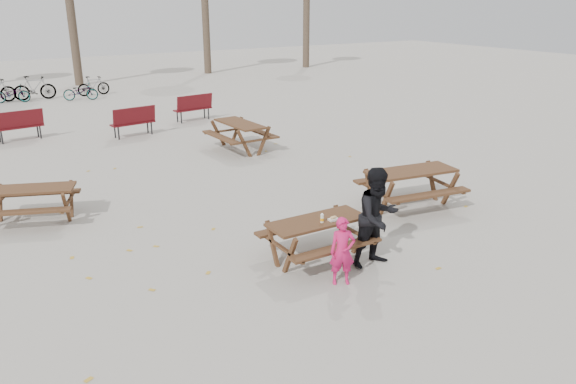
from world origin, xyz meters
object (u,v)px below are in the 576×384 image
adult (378,217)px  picnic_table_east (410,189)px  child (342,251)px  food_tray (333,219)px  soda_bottle (322,219)px  picnic_table_north (33,205)px  picnic_table_far (240,137)px  main_picnic_table (317,230)px

adult → picnic_table_east: bearing=34.8°
child → adult: size_ratio=0.65×
food_tray → soda_bottle: bearing=173.2°
food_tray → adult: (0.57, -0.52, 0.10)m
soda_bottle → adult: 0.96m
food_tray → picnic_table_north: food_tray is taller
child → picnic_table_far: (2.45, 8.59, -0.15)m
picnic_table_east → picnic_table_north: size_ratio=1.17×
soda_bottle → food_tray: bearing=-6.8°
soda_bottle → child: size_ratio=0.15×
picnic_table_far → picnic_table_north: bearing=112.4°
main_picnic_table → picnic_table_far: bearing=73.2°
main_picnic_table → picnic_table_east: picnic_table_east is taller
child → picnic_table_east: size_ratio=0.57×
main_picnic_table → food_tray: bearing=-37.4°
food_tray → child: bearing=-115.6°
adult → picnic_table_east: size_ratio=0.88×
picnic_table_far → adult: bearing=167.0°
soda_bottle → adult: size_ratio=0.09×
main_picnic_table → picnic_table_far: picnic_table_far is taller
main_picnic_table → picnic_table_east: (3.31, 1.15, -0.15)m
soda_bottle → picnic_table_far: (2.30, 7.78, -0.41)m
food_tray → picnic_table_east: size_ratio=0.09×
picnic_table_north → picnic_table_far: size_ratio=0.87×
picnic_table_north → main_picnic_table: bearing=-27.5°
child → picnic_table_north: 6.85m
main_picnic_table → child: 0.97m
adult → picnic_table_north: adult is taller
adult → picnic_table_east: adult is taller
soda_bottle → picnic_table_east: 3.58m
main_picnic_table → picnic_table_north: bearing=131.4°
main_picnic_table → food_tray: 0.35m
main_picnic_table → soda_bottle: (0.00, -0.15, 0.26)m
soda_bottle → picnic_table_east: size_ratio=0.08×
soda_bottle → picnic_table_north: (-4.10, 4.79, -0.47)m
food_tray → child: size_ratio=0.16×
picnic_table_far → picnic_table_east: bearing=-173.8°
food_tray → soda_bottle: (-0.23, 0.03, 0.05)m
picnic_table_east → picnic_table_far: 6.56m
main_picnic_table → soda_bottle: soda_bottle is taller
picnic_table_north → picnic_table_far: bearing=46.2°
adult → picnic_table_north: (-4.89, 5.33, -0.52)m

